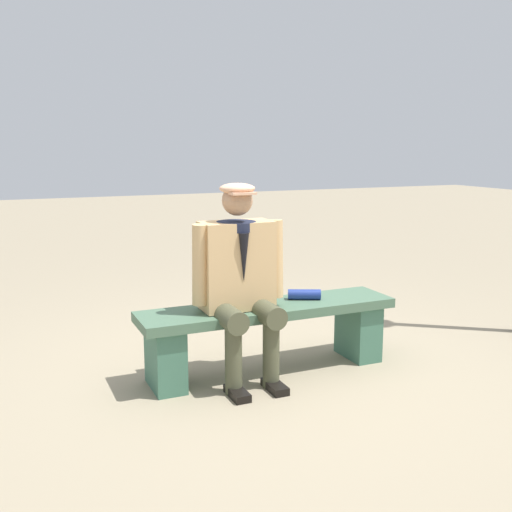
% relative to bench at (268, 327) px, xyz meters
% --- Properties ---
extents(ground_plane, '(30.00, 30.00, 0.00)m').
position_rel_bench_xyz_m(ground_plane, '(0.00, 0.00, -0.32)').
color(ground_plane, gray).
extents(bench, '(1.81, 0.42, 0.48)m').
position_rel_bench_xyz_m(bench, '(0.00, 0.00, 0.00)').
color(bench, '#486950').
rests_on(bench, ground).
extents(seated_man, '(0.64, 0.58, 1.33)m').
position_rel_bench_xyz_m(seated_man, '(0.24, 0.06, 0.41)').
color(seated_man, tan).
rests_on(seated_man, ground).
extents(rolled_magazine, '(0.24, 0.16, 0.07)m').
position_rel_bench_xyz_m(rolled_magazine, '(-0.30, -0.03, 0.20)').
color(rolled_magazine, navy).
rests_on(rolled_magazine, bench).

